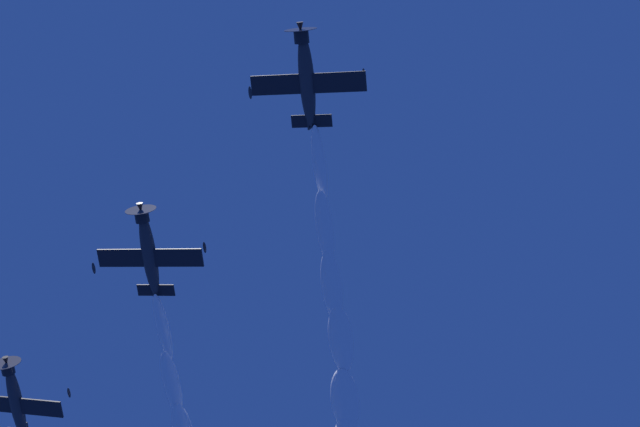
# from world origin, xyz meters

# --- Properties ---
(airplane_lead) EXTENTS (7.75, 7.62, 3.58)m
(airplane_lead) POSITION_xyz_m (-5.59, 1.86, 71.46)
(airplane_lead) COLOR #232328
(airplane_left_wingman) EXTENTS (7.73, 7.68, 3.23)m
(airplane_left_wingman) POSITION_xyz_m (-5.21, -17.30, 70.42)
(airplane_left_wingman) COLOR #232328
(airplane_right_wingman) EXTENTS (7.75, 7.57, 3.65)m
(airplane_right_wingman) POSITION_xyz_m (-5.09, -36.50, 70.66)
(airplane_right_wingman) COLOR #232328
(smoke_trail_lead) EXTENTS (25.02, 23.60, 4.85)m
(smoke_trail_lead) POSITION_xyz_m (-23.95, -14.91, 69.43)
(smoke_trail_lead) COLOR white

